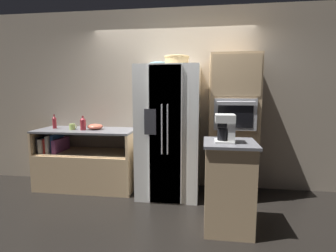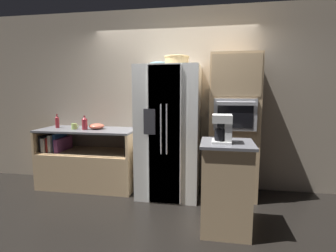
{
  "view_description": "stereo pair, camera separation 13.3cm",
  "coord_description": "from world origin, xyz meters",
  "px_view_note": "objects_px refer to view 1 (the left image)",
  "views": [
    {
      "loc": [
        0.52,
        -3.67,
        1.55
      ],
      "look_at": [
        0.0,
        -0.0,
        1.04
      ],
      "focal_mm": 28.0,
      "sensor_mm": 36.0,
      "label": 1
    },
    {
      "loc": [
        0.65,
        -3.65,
        1.55
      ],
      "look_at": [
        0.0,
        -0.0,
        1.04
      ],
      "focal_mm": 28.0,
      "sensor_mm": 36.0,
      "label": 2
    }
  ],
  "objects_px": {
    "mixing_bowl": "(95,127)",
    "coffee_maker": "(227,127)",
    "wall_oven": "(232,126)",
    "refrigerator": "(169,132)",
    "fruit_bowl": "(159,64)",
    "bottle_short": "(83,123)",
    "wicker_basket": "(177,60)",
    "bottle_tall": "(54,122)",
    "mug": "(72,127)"
  },
  "relations": [
    {
      "from": "wicker_basket",
      "to": "bottle_short",
      "type": "relative_size",
      "value": 1.57
    },
    {
      "from": "refrigerator",
      "to": "mug",
      "type": "bearing_deg",
      "value": 179.81
    },
    {
      "from": "wall_oven",
      "to": "refrigerator",
      "type": "bearing_deg",
      "value": -173.81
    },
    {
      "from": "bottle_tall",
      "to": "mug",
      "type": "xyz_separation_m",
      "value": [
        0.35,
        -0.1,
        -0.06
      ]
    },
    {
      "from": "refrigerator",
      "to": "mug",
      "type": "relative_size",
      "value": 16.1
    },
    {
      "from": "bottle_tall",
      "to": "mug",
      "type": "relative_size",
      "value": 1.92
    },
    {
      "from": "refrigerator",
      "to": "bottle_tall",
      "type": "relative_size",
      "value": 8.4
    },
    {
      "from": "mug",
      "to": "coffee_maker",
      "type": "bearing_deg",
      "value": -22.76
    },
    {
      "from": "refrigerator",
      "to": "fruit_bowl",
      "type": "relative_size",
      "value": 7.22
    },
    {
      "from": "wall_oven",
      "to": "wicker_basket",
      "type": "relative_size",
      "value": 5.92
    },
    {
      "from": "wall_oven",
      "to": "bottle_short",
      "type": "relative_size",
      "value": 9.31
    },
    {
      "from": "mixing_bowl",
      "to": "coffee_maker",
      "type": "bearing_deg",
      "value": -28.2
    },
    {
      "from": "wall_oven",
      "to": "fruit_bowl",
      "type": "xyz_separation_m",
      "value": [
        -1.07,
        -0.09,
        0.9
      ]
    },
    {
      "from": "refrigerator",
      "to": "wall_oven",
      "type": "xyz_separation_m",
      "value": [
        0.91,
        0.1,
        0.08
      ]
    },
    {
      "from": "fruit_bowl",
      "to": "mug",
      "type": "xyz_separation_m",
      "value": [
        -1.36,
        -0.01,
        -0.94
      ]
    },
    {
      "from": "mixing_bowl",
      "to": "wall_oven",
      "type": "bearing_deg",
      "value": 0.26
    },
    {
      "from": "wicker_basket",
      "to": "bottle_short",
      "type": "xyz_separation_m",
      "value": [
        -1.45,
        0.07,
        -0.91
      ]
    },
    {
      "from": "wall_oven",
      "to": "fruit_bowl",
      "type": "distance_m",
      "value": 1.4
    },
    {
      "from": "mug",
      "to": "coffee_maker",
      "type": "xyz_separation_m",
      "value": [
        2.26,
        -0.95,
        0.17
      ]
    },
    {
      "from": "wall_oven",
      "to": "bottle_short",
      "type": "xyz_separation_m",
      "value": [
        -2.25,
        -0.1,
        0.02
      ]
    },
    {
      "from": "bottle_tall",
      "to": "coffee_maker",
      "type": "bearing_deg",
      "value": -21.82
    },
    {
      "from": "refrigerator",
      "to": "wall_oven",
      "type": "height_order",
      "value": "wall_oven"
    },
    {
      "from": "wall_oven",
      "to": "coffee_maker",
      "type": "height_order",
      "value": "wall_oven"
    },
    {
      "from": "mug",
      "to": "mixing_bowl",
      "type": "height_order",
      "value": "mug"
    },
    {
      "from": "wall_oven",
      "to": "coffee_maker",
      "type": "bearing_deg",
      "value": -98.95
    },
    {
      "from": "coffee_maker",
      "to": "bottle_tall",
      "type": "bearing_deg",
      "value": 158.18
    },
    {
      "from": "wall_oven",
      "to": "mug",
      "type": "distance_m",
      "value": 2.43
    },
    {
      "from": "fruit_bowl",
      "to": "bottle_tall",
      "type": "xyz_separation_m",
      "value": [
        -1.71,
        0.09,
        -0.88
      ]
    },
    {
      "from": "wicker_basket",
      "to": "bottle_tall",
      "type": "xyz_separation_m",
      "value": [
        -1.99,
        0.18,
        -0.92
      ]
    },
    {
      "from": "wall_oven",
      "to": "bottle_tall",
      "type": "bearing_deg",
      "value": 179.9
    },
    {
      "from": "bottle_short",
      "to": "bottle_tall",
      "type": "bearing_deg",
      "value": 168.7
    },
    {
      "from": "refrigerator",
      "to": "bottle_short",
      "type": "xyz_separation_m",
      "value": [
        -1.33,
        -0.0,
        0.1
      ]
    },
    {
      "from": "fruit_bowl",
      "to": "bottle_tall",
      "type": "distance_m",
      "value": 1.93
    },
    {
      "from": "bottle_tall",
      "to": "bottle_short",
      "type": "distance_m",
      "value": 0.55
    },
    {
      "from": "wicker_basket",
      "to": "mug",
      "type": "distance_m",
      "value": 1.9
    },
    {
      "from": "wicker_basket",
      "to": "bottle_tall",
      "type": "height_order",
      "value": "wicker_basket"
    },
    {
      "from": "coffee_maker",
      "to": "wall_oven",
      "type": "bearing_deg",
      "value": 81.05
    },
    {
      "from": "wall_oven",
      "to": "bottle_tall",
      "type": "distance_m",
      "value": 2.78
    },
    {
      "from": "wall_oven",
      "to": "mug",
      "type": "height_order",
      "value": "wall_oven"
    },
    {
      "from": "fruit_bowl",
      "to": "wall_oven",
      "type": "bearing_deg",
      "value": 4.61
    },
    {
      "from": "mixing_bowl",
      "to": "coffee_maker",
      "type": "height_order",
      "value": "coffee_maker"
    },
    {
      "from": "coffee_maker",
      "to": "mug",
      "type": "bearing_deg",
      "value": 157.24
    },
    {
      "from": "wall_oven",
      "to": "mixing_bowl",
      "type": "distance_m",
      "value": 2.09
    },
    {
      "from": "wall_oven",
      "to": "bottle_tall",
      "type": "height_order",
      "value": "wall_oven"
    },
    {
      "from": "fruit_bowl",
      "to": "bottle_short",
      "type": "relative_size",
      "value": 1.19
    },
    {
      "from": "bottle_short",
      "to": "coffee_maker",
      "type": "height_order",
      "value": "coffee_maker"
    },
    {
      "from": "mixing_bowl",
      "to": "coffee_maker",
      "type": "distance_m",
      "value": 2.19
    },
    {
      "from": "mug",
      "to": "coffee_maker",
      "type": "distance_m",
      "value": 2.46
    },
    {
      "from": "wall_oven",
      "to": "bottle_tall",
      "type": "relative_size",
      "value": 9.09
    },
    {
      "from": "bottle_tall",
      "to": "coffee_maker",
      "type": "height_order",
      "value": "coffee_maker"
    }
  ]
}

